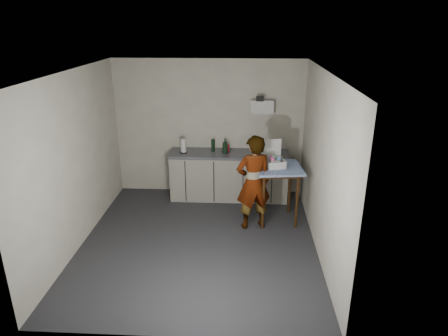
# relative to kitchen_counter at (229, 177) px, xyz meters

# --- Properties ---
(ground) EXTENTS (4.00, 4.00, 0.00)m
(ground) POSITION_rel_kitchen_counter_xyz_m (-0.40, -1.70, -0.43)
(ground) COLOR #26252A
(ground) RESTS_ON ground
(wall_back) EXTENTS (3.60, 0.02, 2.60)m
(wall_back) POSITION_rel_kitchen_counter_xyz_m (-0.40, 0.29, 0.87)
(wall_back) COLOR #BBB3A3
(wall_back) RESTS_ON ground
(wall_right) EXTENTS (0.02, 4.00, 2.60)m
(wall_right) POSITION_rel_kitchen_counter_xyz_m (1.39, -1.70, 0.87)
(wall_right) COLOR #BBB3A3
(wall_right) RESTS_ON ground
(wall_left) EXTENTS (0.02, 4.00, 2.60)m
(wall_left) POSITION_rel_kitchen_counter_xyz_m (-2.19, -1.70, 0.87)
(wall_left) COLOR #BBB3A3
(wall_left) RESTS_ON ground
(ceiling) EXTENTS (3.60, 4.00, 0.01)m
(ceiling) POSITION_rel_kitchen_counter_xyz_m (-0.40, -1.70, 2.17)
(ceiling) COLOR silver
(ceiling) RESTS_ON wall_back
(kitchen_counter) EXTENTS (2.24, 0.62, 0.91)m
(kitchen_counter) POSITION_rel_kitchen_counter_xyz_m (0.00, 0.00, 0.00)
(kitchen_counter) COLOR black
(kitchen_counter) RESTS_ON ground
(wall_shelf) EXTENTS (0.42, 0.18, 0.37)m
(wall_shelf) POSITION_rel_kitchen_counter_xyz_m (0.60, 0.22, 1.32)
(wall_shelf) COLOR silver
(wall_shelf) RESTS_ON ground
(side_table) EXTENTS (0.84, 0.84, 0.98)m
(side_table) POSITION_rel_kitchen_counter_xyz_m (0.85, -0.90, 0.43)
(side_table) COLOR #371C0C
(side_table) RESTS_ON ground
(standing_man) EXTENTS (0.67, 0.54, 1.59)m
(standing_man) POSITION_rel_kitchen_counter_xyz_m (0.44, -1.16, 0.37)
(standing_man) COLOR #B2A593
(standing_man) RESTS_ON ground
(soap_bottle) EXTENTS (0.13, 0.13, 0.28)m
(soap_bottle) POSITION_rel_kitchen_counter_xyz_m (-0.08, -0.03, 0.62)
(soap_bottle) COLOR black
(soap_bottle) RESTS_ON kitchen_counter
(soda_can) EXTENTS (0.07, 0.07, 0.14)m
(soda_can) POSITION_rel_kitchen_counter_xyz_m (-0.04, 0.05, 0.55)
(soda_can) COLOR red
(soda_can) RESTS_ON kitchen_counter
(dark_bottle) EXTENTS (0.07, 0.07, 0.23)m
(dark_bottle) POSITION_rel_kitchen_counter_xyz_m (-0.31, 0.06, 0.60)
(dark_bottle) COLOR black
(dark_bottle) RESTS_ON kitchen_counter
(paper_towel) EXTENTS (0.15, 0.15, 0.27)m
(paper_towel) POSITION_rel_kitchen_counter_xyz_m (-0.86, -0.04, 0.61)
(paper_towel) COLOR black
(paper_towel) RESTS_ON kitchen_counter
(dish_rack) EXTENTS (0.35, 0.26, 0.25)m
(dish_rack) POSITION_rel_kitchen_counter_xyz_m (0.74, -0.00, 0.54)
(dish_rack) COLOR silver
(dish_rack) RESTS_ON kitchen_counter
(bakery_box) EXTENTS (0.37, 0.38, 0.42)m
(bakery_box) POSITION_rel_kitchen_counter_xyz_m (0.79, -0.87, 0.65)
(bakery_box) COLOR silver
(bakery_box) RESTS_ON side_table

